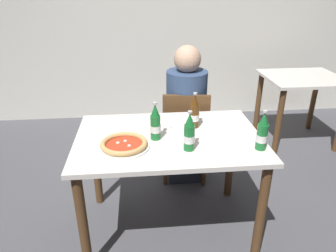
{
  "coord_description": "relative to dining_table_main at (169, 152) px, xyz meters",
  "views": [
    {
      "loc": [
        -0.18,
        -1.81,
        1.66
      ],
      "look_at": [
        0.0,
        0.05,
        0.8
      ],
      "focal_mm": 33.54,
      "sensor_mm": 36.0,
      "label": 1
    }
  ],
  "objects": [
    {
      "name": "ground_plane",
      "position": [
        0.0,
        0.0,
        -0.64
      ],
      "size": [
        8.0,
        8.0,
        0.0
      ],
      "primitive_type": "plane",
      "color": "#4C4C51"
    },
    {
      "name": "back_wall_tiled",
      "position": [
        0.0,
        2.2,
        0.66
      ],
      "size": [
        7.0,
        0.1,
        2.6
      ],
      "primitive_type": "cube",
      "color": "silver",
      "rests_on": "ground_plane"
    },
    {
      "name": "dining_table_main",
      "position": [
        0.0,
        0.0,
        0.0
      ],
      "size": [
        1.2,
        0.8,
        0.75
      ],
      "color": "silver",
      "rests_on": "ground_plane"
    },
    {
      "name": "chair_behind_table",
      "position": [
        0.21,
        0.61,
        -0.15
      ],
      "size": [
        0.45,
        0.45,
        0.85
      ],
      "rotation": [
        0.0,
        0.0,
        3.01
      ],
      "color": "brown",
      "rests_on": "ground_plane"
    },
    {
      "name": "diner_seated",
      "position": [
        0.21,
        0.66,
        -0.05
      ],
      "size": [
        0.34,
        0.34,
        1.21
      ],
      "color": "#2D3342",
      "rests_on": "ground_plane"
    },
    {
      "name": "dining_table_background",
      "position": [
        1.56,
        1.26,
        -0.04
      ],
      "size": [
        0.8,
        0.7,
        0.75
      ],
      "color": "silver",
      "rests_on": "ground_plane"
    },
    {
      "name": "pizza_margherita_near",
      "position": [
        -0.28,
        -0.13,
        0.14
      ],
      "size": [
        0.31,
        0.31,
        0.04
      ],
      "color": "white",
      "rests_on": "dining_table_main"
    },
    {
      "name": "beer_bottle_left",
      "position": [
        0.19,
        0.13,
        0.22
      ],
      "size": [
        0.07,
        0.07,
        0.25
      ],
      "color": "#512D0F",
      "rests_on": "dining_table_main"
    },
    {
      "name": "beer_bottle_center",
      "position": [
        -0.09,
        -0.03,
        0.22
      ],
      "size": [
        0.07,
        0.07,
        0.25
      ],
      "color": "#196B2D",
      "rests_on": "dining_table_main"
    },
    {
      "name": "beer_bottle_right",
      "position": [
        0.1,
        -0.19,
        0.22
      ],
      "size": [
        0.07,
        0.07,
        0.25
      ],
      "color": "#196B2D",
      "rests_on": "dining_table_main"
    },
    {
      "name": "beer_bottle_extra",
      "position": [
        0.53,
        -0.22,
        0.22
      ],
      "size": [
        0.07,
        0.07,
        0.25
      ],
      "color": "#196B2D",
      "rests_on": "dining_table_main"
    },
    {
      "name": "napkin_with_cutlery",
      "position": [
        -0.03,
        0.2,
        0.12
      ],
      "size": [
        0.22,
        0.22,
        0.01
      ],
      "color": "white",
      "rests_on": "dining_table_main"
    }
  ]
}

